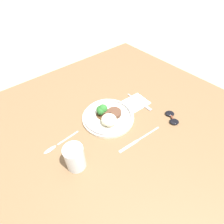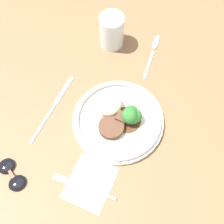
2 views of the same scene
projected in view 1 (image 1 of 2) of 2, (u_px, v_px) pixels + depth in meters
The scene contains 9 objects.
ground_plane at pixel (108, 126), 0.88m from camera, with size 8.00×8.00×0.00m, color tan.
dining_table at pixel (108, 123), 0.87m from camera, with size 1.33×1.15×0.05m.
napkin at pixel (135, 102), 0.94m from camera, with size 0.13×0.12×0.00m.
plate at pixel (108, 116), 0.84m from camera, with size 0.25×0.25×0.07m.
juice_glass at pixel (75, 158), 0.65m from camera, with size 0.07×0.07×0.11m.
fork at pixel (141, 103), 0.93m from camera, with size 0.02×0.17×0.00m.
knife at pixel (139, 140), 0.76m from camera, with size 0.23×0.03×0.00m.
spoon at pixel (55, 147), 0.74m from camera, with size 0.17×0.02×0.01m.
sunglasses at pixel (172, 118), 0.85m from camera, with size 0.09×0.10×0.01m.
Camera 1 is at (0.36, 0.44, 0.68)m, focal length 28.00 mm.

